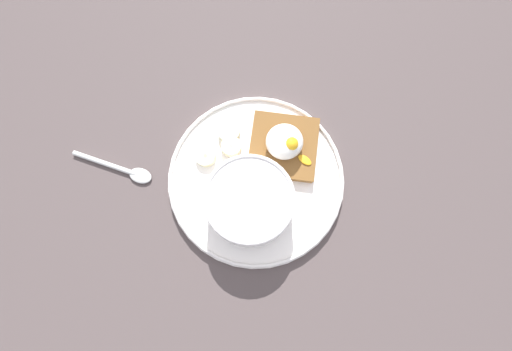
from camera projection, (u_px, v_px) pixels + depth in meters
ground_plane at (256, 182)px, 63.60cm from camera, size 120.00×120.00×2.00cm
plate at (256, 179)px, 61.85cm from camera, size 27.30×27.30×1.60cm
oatmeal_bowl at (250, 202)px, 57.66cm from camera, size 12.93×12.93×6.05cm
toast_slice at (283, 146)px, 62.04cm from camera, size 12.82×12.82×1.49cm
poached_egg at (285, 142)px, 59.66cm from camera, size 6.82×6.92×3.73cm
banana_slice_front at (231, 147)px, 62.14cm from camera, size 3.90×3.96×1.54cm
banana_slice_left at (206, 157)px, 61.82cm from camera, size 3.86×3.78×1.48cm
banana_slice_back at (229, 132)px, 62.76cm from camera, size 4.91×4.92×1.48cm
spoon at (122, 169)px, 62.63cm from camera, size 12.52×7.59×0.80cm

